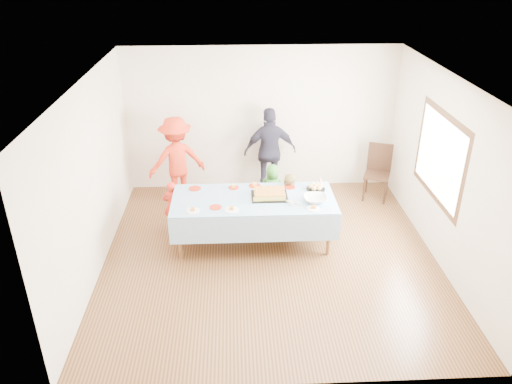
% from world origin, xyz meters
% --- Properties ---
extents(ground, '(5.00, 5.00, 0.00)m').
position_xyz_m(ground, '(0.00, 0.00, 0.00)').
color(ground, '#442B13').
rests_on(ground, ground).
extents(room_walls, '(5.04, 5.04, 2.72)m').
position_xyz_m(room_walls, '(0.05, 0.00, 1.77)').
color(room_walls, beige).
rests_on(room_walls, ground).
extents(party_table, '(2.50, 1.10, 0.78)m').
position_xyz_m(party_table, '(-0.23, 0.41, 0.72)').
color(party_table, brown).
rests_on(party_table, ground).
extents(birthday_cake, '(0.55, 0.43, 0.10)m').
position_xyz_m(birthday_cake, '(0.02, 0.45, 0.83)').
color(birthday_cake, black).
rests_on(birthday_cake, party_table).
extents(rolls_tray, '(0.30, 0.30, 0.09)m').
position_xyz_m(rolls_tray, '(0.77, 0.67, 0.82)').
color(rolls_tray, black).
rests_on(rolls_tray, party_table).
extents(punch_bowl, '(0.35, 0.35, 0.09)m').
position_xyz_m(punch_bowl, '(0.70, 0.26, 0.82)').
color(punch_bowl, silver).
rests_on(punch_bowl, party_table).
extents(party_hat, '(0.09, 0.09, 0.15)m').
position_xyz_m(party_hat, '(0.86, 0.82, 0.86)').
color(party_hat, white).
rests_on(party_hat, party_table).
extents(fork_pile, '(0.24, 0.18, 0.07)m').
position_xyz_m(fork_pile, '(0.36, 0.18, 0.81)').
color(fork_pile, white).
rests_on(fork_pile, party_table).
extents(plate_red_far_a, '(0.19, 0.19, 0.01)m').
position_xyz_m(plate_red_far_a, '(-1.15, 0.79, 0.79)').
color(plate_red_far_a, red).
rests_on(plate_red_far_a, party_table).
extents(plate_red_far_b, '(0.17, 0.17, 0.01)m').
position_xyz_m(plate_red_far_b, '(-0.53, 0.79, 0.79)').
color(plate_red_far_b, red).
rests_on(plate_red_far_b, party_table).
extents(plate_red_far_c, '(0.19, 0.19, 0.01)m').
position_xyz_m(plate_red_far_c, '(-0.20, 0.84, 0.79)').
color(plate_red_far_c, red).
rests_on(plate_red_far_c, party_table).
extents(plate_red_far_d, '(0.17, 0.17, 0.01)m').
position_xyz_m(plate_red_far_d, '(0.36, 0.76, 0.79)').
color(plate_red_far_d, red).
rests_on(plate_red_far_d, party_table).
extents(plate_red_near, '(0.18, 0.18, 0.01)m').
position_xyz_m(plate_red_near, '(-0.81, 0.14, 0.79)').
color(plate_red_near, red).
rests_on(plate_red_near, party_table).
extents(plate_white_left, '(0.21, 0.21, 0.01)m').
position_xyz_m(plate_white_left, '(-1.14, 0.04, 0.79)').
color(plate_white_left, white).
rests_on(plate_white_left, party_table).
extents(plate_white_mid, '(0.21, 0.21, 0.01)m').
position_xyz_m(plate_white_mid, '(-0.57, 0.05, 0.79)').
color(plate_white_mid, white).
rests_on(plate_white_mid, party_table).
extents(plate_white_right, '(0.20, 0.20, 0.01)m').
position_xyz_m(plate_white_right, '(0.64, 0.03, 0.79)').
color(plate_white_right, white).
rests_on(plate_white_right, party_table).
extents(dining_chair, '(0.57, 0.57, 1.02)m').
position_xyz_m(dining_chair, '(2.13, 1.90, 0.57)').
color(dining_chair, black).
rests_on(dining_chair, ground).
extents(toddler_left, '(0.32, 0.23, 0.84)m').
position_xyz_m(toddler_left, '(-1.55, 0.92, 0.42)').
color(toddler_left, red).
rests_on(toddler_left, ground).
extents(toddler_mid, '(0.48, 0.35, 0.90)m').
position_xyz_m(toddler_mid, '(0.14, 1.38, 0.45)').
color(toddler_mid, '#357C29').
rests_on(toddler_mid, ground).
extents(toddler_right, '(0.57, 0.52, 0.95)m').
position_xyz_m(toddler_right, '(0.36, 0.90, 0.48)').
color(toddler_right, tan).
rests_on(toddler_right, ground).
extents(adult_left, '(1.16, 0.88, 1.60)m').
position_xyz_m(adult_left, '(-1.55, 1.94, 0.80)').
color(adult_left, red).
rests_on(adult_left, ground).
extents(adult_right, '(1.00, 0.49, 1.66)m').
position_xyz_m(adult_right, '(0.15, 2.20, 0.83)').
color(adult_right, '#2B2939').
rests_on(adult_right, ground).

